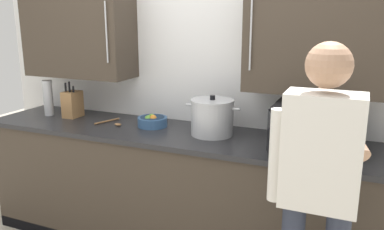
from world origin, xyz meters
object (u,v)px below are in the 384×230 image
at_px(knife_block, 72,104).
at_px(wooden_spoon, 112,123).
at_px(stock_pot, 212,117).
at_px(person_figure, 318,184).
at_px(microwave_oven, 313,126).
at_px(thermos_flask, 48,98).
at_px(fruit_bowl, 152,121).

height_order(knife_block, wooden_spoon, knife_block).
xyz_separation_m(stock_pot, wooden_spoon, (-0.80, -0.04, -0.11)).
relative_size(stock_pot, person_figure, 0.24).
distance_m(microwave_oven, thermos_flask, 2.11).
relative_size(microwave_oven, wooden_spoon, 3.49).
bearing_deg(knife_block, stock_pot, -0.83).
height_order(wooden_spoon, person_figure, person_figure).
xyz_separation_m(stock_pot, person_figure, (0.78, -0.71, -0.07)).
distance_m(knife_block, stock_pot, 1.22).
distance_m(stock_pot, fruit_bowl, 0.49).
bearing_deg(person_figure, knife_block, 159.99).
xyz_separation_m(microwave_oven, stock_pot, (-0.67, 0.01, -0.01)).
bearing_deg(thermos_flask, microwave_oven, 0.01).
distance_m(knife_block, thermos_flask, 0.23).
xyz_separation_m(knife_block, fruit_bowl, (0.73, 0.00, -0.07)).
bearing_deg(thermos_flask, fruit_bowl, 1.99).
bearing_deg(fruit_bowl, wooden_spoon, -168.70).
relative_size(fruit_bowl, person_figure, 0.14).
xyz_separation_m(wooden_spoon, fruit_bowl, (0.31, 0.06, 0.03)).
bearing_deg(wooden_spoon, microwave_oven, 1.17).
height_order(knife_block, fruit_bowl, knife_block).
xyz_separation_m(microwave_oven, knife_block, (-1.89, 0.03, -0.03)).
bearing_deg(knife_block, wooden_spoon, -7.93).
bearing_deg(person_figure, microwave_oven, 98.85).
height_order(microwave_oven, wooden_spoon, microwave_oven).
bearing_deg(thermos_flask, wooden_spoon, -2.63).
xyz_separation_m(stock_pot, fruit_bowl, (-0.48, 0.02, -0.08)).
height_order(wooden_spoon, fruit_bowl, fruit_bowl).
height_order(knife_block, person_figure, person_figure).
distance_m(microwave_oven, fruit_bowl, 1.16).
bearing_deg(microwave_oven, knife_block, 179.13).
relative_size(microwave_oven, thermos_flask, 2.58).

